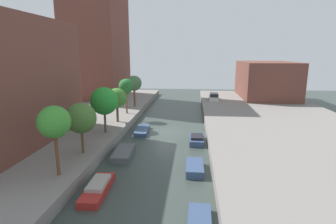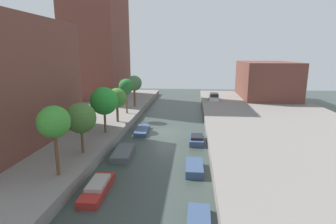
{
  "view_description": "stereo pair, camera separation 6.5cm",
  "coord_description": "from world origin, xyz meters",
  "px_view_note": "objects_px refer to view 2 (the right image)",
  "views": [
    {
      "loc": [
        3.32,
        -32.91,
        9.92
      ],
      "look_at": [
        -0.11,
        3.58,
        1.84
      ],
      "focal_mm": 28.86,
      "sensor_mm": 36.0,
      "label": 1
    },
    {
      "loc": [
        3.38,
        -32.9,
        9.92
      ],
      "look_at": [
        -0.11,
        3.58,
        1.84
      ],
      "focal_mm": 28.86,
      "sensor_mm": 36.0,
      "label": 2
    }
  ],
  "objects_px": {
    "apartment_tower_far": "(97,33)",
    "parked_car": "(214,97)",
    "moored_boat_right_0": "(199,224)",
    "moored_boat_right_1": "(194,168)",
    "moored_boat_right_2": "(197,139)",
    "moored_boat_left_1": "(97,188)",
    "street_tree_3": "(117,98)",
    "street_tree_1": "(81,118)",
    "low_block_right": "(266,80)",
    "street_tree_0": "(54,122)",
    "street_tree_4": "(126,86)",
    "street_tree_5": "(134,83)",
    "moored_boat_left_2": "(123,153)",
    "street_tree_2": "(104,101)",
    "moored_boat_left_3": "(142,130)"
  },
  "relations": [
    {
      "from": "apartment_tower_far",
      "to": "street_tree_0",
      "type": "distance_m",
      "value": 38.43
    },
    {
      "from": "low_block_right",
      "to": "street_tree_3",
      "type": "distance_m",
      "value": 33.37
    },
    {
      "from": "apartment_tower_far",
      "to": "moored_boat_right_0",
      "type": "relative_size",
      "value": 6.78
    },
    {
      "from": "street_tree_5",
      "to": "moored_boat_left_1",
      "type": "distance_m",
      "value": 27.58
    },
    {
      "from": "moored_boat_right_0",
      "to": "moored_boat_right_1",
      "type": "bearing_deg",
      "value": 91.95
    },
    {
      "from": "street_tree_1",
      "to": "street_tree_3",
      "type": "bearing_deg",
      "value": 90.0
    },
    {
      "from": "moored_boat_left_1",
      "to": "moored_boat_right_0",
      "type": "height_order",
      "value": "moored_boat_left_1"
    },
    {
      "from": "street_tree_5",
      "to": "street_tree_2",
      "type": "bearing_deg",
      "value": -90.0
    },
    {
      "from": "low_block_right",
      "to": "moored_boat_right_1",
      "type": "height_order",
      "value": "low_block_right"
    },
    {
      "from": "street_tree_4",
      "to": "moored_boat_left_1",
      "type": "distance_m",
      "value": 22.29
    },
    {
      "from": "low_block_right",
      "to": "moored_boat_right_2",
      "type": "xyz_separation_m",
      "value": [
        -14.16,
        -27.31,
        -4.17
      ]
    },
    {
      "from": "street_tree_4",
      "to": "parked_car",
      "type": "xyz_separation_m",
      "value": [
        13.85,
        12.95,
        -3.48
      ]
    },
    {
      "from": "moored_boat_right_0",
      "to": "moored_boat_right_1",
      "type": "relative_size",
      "value": 1.14
    },
    {
      "from": "street_tree_5",
      "to": "moored_boat_left_1",
      "type": "xyz_separation_m",
      "value": [
        3.13,
        -27.03,
        -4.54
      ]
    },
    {
      "from": "street_tree_5",
      "to": "moored_boat_left_2",
      "type": "xyz_separation_m",
      "value": [
        3.18,
        -19.9,
        -4.58
      ]
    },
    {
      "from": "street_tree_0",
      "to": "moored_boat_right_1",
      "type": "relative_size",
      "value": 1.6
    },
    {
      "from": "apartment_tower_far",
      "to": "moored_boat_right_0",
      "type": "bearing_deg",
      "value": -63.69
    },
    {
      "from": "moored_boat_right_2",
      "to": "street_tree_0",
      "type": "bearing_deg",
      "value": -132.59
    },
    {
      "from": "low_block_right",
      "to": "street_tree_5",
      "type": "relative_size",
      "value": 2.92
    },
    {
      "from": "street_tree_0",
      "to": "parked_car",
      "type": "bearing_deg",
      "value": 67.84
    },
    {
      "from": "street_tree_3",
      "to": "parked_car",
      "type": "bearing_deg",
      "value": 52.41
    },
    {
      "from": "street_tree_0",
      "to": "moored_boat_right_2",
      "type": "xyz_separation_m",
      "value": [
        10.39,
        11.3,
        -4.64
      ]
    },
    {
      "from": "moored_boat_left_1",
      "to": "street_tree_3",
      "type": "bearing_deg",
      "value": 100.73
    },
    {
      "from": "street_tree_0",
      "to": "moored_boat_left_2",
      "type": "bearing_deg",
      "value": 64.29
    },
    {
      "from": "low_block_right",
      "to": "moored_boat_left_2",
      "type": "xyz_separation_m",
      "value": [
        -21.36,
        -32.0,
        -4.26
      ]
    },
    {
      "from": "street_tree_0",
      "to": "moored_boat_right_0",
      "type": "height_order",
      "value": "street_tree_0"
    },
    {
      "from": "street_tree_4",
      "to": "street_tree_5",
      "type": "distance_m",
      "value": 5.46
    },
    {
      "from": "moored_boat_right_1",
      "to": "moored_boat_left_1",
      "type": "bearing_deg",
      "value": -148.83
    },
    {
      "from": "street_tree_1",
      "to": "street_tree_2",
      "type": "distance_m",
      "value": 6.41
    },
    {
      "from": "street_tree_0",
      "to": "moored_boat_left_3",
      "type": "relative_size",
      "value": 1.14
    },
    {
      "from": "apartment_tower_far",
      "to": "street_tree_1",
      "type": "bearing_deg",
      "value": -73.38
    },
    {
      "from": "parked_car",
      "to": "moored_boat_right_0",
      "type": "xyz_separation_m",
      "value": [
        -3.46,
        -37.89,
        -1.32
      ]
    },
    {
      "from": "street_tree_1",
      "to": "street_tree_2",
      "type": "xyz_separation_m",
      "value": [
        0.0,
        6.4,
        0.4
      ]
    },
    {
      "from": "street_tree_1",
      "to": "parked_car",
      "type": "xyz_separation_m",
      "value": [
        13.85,
        29.43,
        -2.68
      ]
    },
    {
      "from": "street_tree_3",
      "to": "moored_boat_right_0",
      "type": "xyz_separation_m",
      "value": [
        10.39,
        -19.9,
        -3.89
      ]
    },
    {
      "from": "street_tree_2",
      "to": "moored_boat_right_2",
      "type": "height_order",
      "value": "street_tree_2"
    },
    {
      "from": "apartment_tower_far",
      "to": "parked_car",
      "type": "distance_m",
      "value": 26.35
    },
    {
      "from": "street_tree_5",
      "to": "moored_boat_right_2",
      "type": "distance_m",
      "value": 18.96
    },
    {
      "from": "street_tree_0",
      "to": "street_tree_3",
      "type": "distance_m",
      "value": 16.03
    },
    {
      "from": "street_tree_0",
      "to": "street_tree_3",
      "type": "height_order",
      "value": "street_tree_0"
    },
    {
      "from": "apartment_tower_far",
      "to": "moored_boat_left_3",
      "type": "distance_m",
      "value": 28.5
    },
    {
      "from": "street_tree_0",
      "to": "moored_boat_left_2",
      "type": "distance_m",
      "value": 8.73
    },
    {
      "from": "street_tree_0",
      "to": "street_tree_4",
      "type": "xyz_separation_m",
      "value": [
        0.0,
        21.05,
        0.01
      ]
    },
    {
      "from": "street_tree_4",
      "to": "moored_boat_right_2",
      "type": "bearing_deg",
      "value": -43.18
    },
    {
      "from": "parked_car",
      "to": "moored_boat_right_2",
      "type": "bearing_deg",
      "value": -98.66
    },
    {
      "from": "low_block_right",
      "to": "moored_boat_left_1",
      "type": "height_order",
      "value": "low_block_right"
    },
    {
      "from": "moored_boat_left_2",
      "to": "street_tree_4",
      "type": "bearing_deg",
      "value": 102.44
    },
    {
      "from": "street_tree_1",
      "to": "moored_boat_left_3",
      "type": "distance_m",
      "value": 11.43
    },
    {
      "from": "street_tree_3",
      "to": "moored_boat_right_0",
      "type": "distance_m",
      "value": 22.78
    },
    {
      "from": "street_tree_2",
      "to": "moored_boat_right_1",
      "type": "distance_m",
      "value": 13.18
    }
  ]
}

